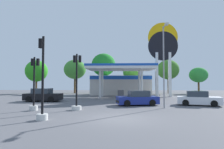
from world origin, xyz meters
TOP-DOWN VIEW (x-y plane):
  - ground_plane at (0.00, 0.00)m, footprint 90.00×90.00m
  - gas_station at (0.15, 22.09)m, footprint 10.57×12.42m
  - station_pole_sign at (6.82, 18.39)m, footprint 4.65×0.56m
  - car_0 at (-9.02, 10.41)m, footprint 4.35×2.15m
  - car_1 at (7.58, 7.02)m, footprint 4.18×2.64m
  - car_2 at (1.75, 6.93)m, footprint 4.20×2.45m
  - traffic_signal_0 at (-3.41, 3.44)m, footprint 0.79×0.79m
  - traffic_signal_1 at (-4.49, -0.71)m, footprint 0.65×0.68m
  - traffic_signal_2 at (-6.71, 3.07)m, footprint 0.65×0.67m
  - tree_0 at (-17.19, 26.67)m, footprint 4.47×4.47m
  - tree_1 at (-9.50, 27.96)m, footprint 4.60×4.60m
  - tree_2 at (-3.27, 25.95)m, footprint 4.75×4.75m
  - tree_3 at (2.25, 26.55)m, footprint 3.24×3.24m
  - tree_4 at (9.71, 26.95)m, footprint 4.37×4.37m
  - tree_5 at (16.13, 27.99)m, footprint 3.68×3.68m
  - corner_streetlamp at (3.83, 4.63)m, footprint 0.24×1.48m

SIDE VIEW (x-z plane):
  - ground_plane at x=0.00m, z-range 0.00..0.00m
  - car_1 at x=7.58m, z-range -0.07..1.33m
  - car_2 at x=1.75m, z-range -0.07..1.35m
  - car_0 at x=-9.02m, z-range -0.07..1.45m
  - traffic_signal_0 at x=-3.41m, z-range -0.81..3.69m
  - traffic_signal_1 at x=-4.49m, z-range -0.93..3.99m
  - traffic_signal_2 at x=-6.71m, z-range -0.50..3.71m
  - gas_station at x=0.15m, z-range -0.19..4.60m
  - tree_5 at x=16.13m, z-range 1.11..6.45m
  - corner_streetlamp at x=3.83m, z-range 0.71..7.77m
  - tree_3 at x=2.25m, z-range 1.29..7.32m
  - tree_0 at x=-17.19m, z-range 1.19..8.02m
  - tree_4 at x=9.71m, z-range 1.42..8.23m
  - tree_1 at x=-9.50m, z-range 1.47..8.52m
  - tree_2 at x=-3.27m, z-range 1.75..9.78m
  - station_pole_sign at x=6.82m, z-range 1.58..13.29m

